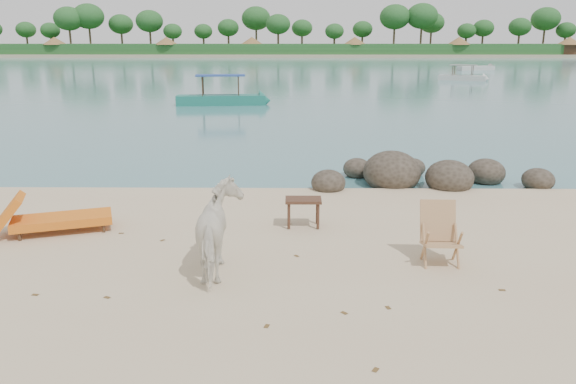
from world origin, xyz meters
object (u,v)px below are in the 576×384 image
cow (221,232)px  side_table (303,214)px  boat_near (220,80)px  boulders (419,175)px  lounge_chair (62,216)px  deck_chair (442,237)px

cow → side_table: (1.33, 2.30, -0.42)m
boat_near → cow: bearing=-89.0°
boulders → cow: 7.46m
side_table → boat_near: boat_near is taller
lounge_chair → boat_near: bearing=70.3°
cow → side_table: bearing=-126.1°
side_table → lounge_chair: size_ratio=0.31×
boulders → deck_chair: deck_chair is taller
side_table → deck_chair: size_ratio=0.70×
boulders → lounge_chair: (-7.75, -4.04, 0.13)m
boulders → boat_near: bearing=111.7°
deck_chair → boulders: bearing=83.1°
lounge_chair → deck_chair: size_ratio=2.27×
boulders → deck_chair: bearing=-98.5°
boulders → lounge_chair: size_ratio=2.73×
side_table → deck_chair: (2.24, -1.93, 0.22)m
deck_chair → boat_near: bearing=107.0°
boulders → side_table: size_ratio=8.80×
boat_near → boulders: bearing=-74.6°
lounge_chair → deck_chair: deck_chair is taller
boulders → cow: size_ratio=3.71×
cow → boulders: bearing=-132.5°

